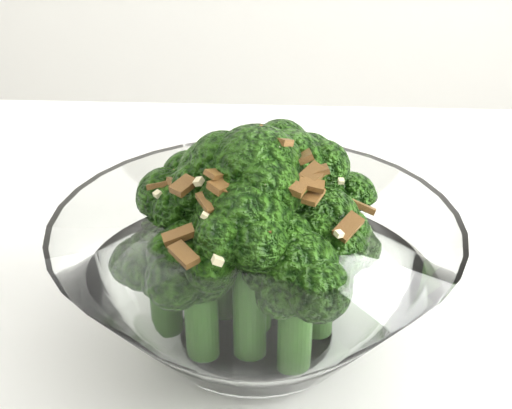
# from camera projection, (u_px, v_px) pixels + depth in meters

# --- Properties ---
(table) EXTENTS (1.26, 0.89, 0.75)m
(table) POSITION_uv_depth(u_px,v_px,m) (61.00, 377.00, 0.53)
(table) COLOR white
(table) RESTS_ON ground
(broccoli_dish) EXTENTS (0.24, 0.24, 0.15)m
(broccoli_dish) POSITION_uv_depth(u_px,v_px,m) (256.00, 263.00, 0.44)
(broccoli_dish) COLOR white
(broccoli_dish) RESTS_ON table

